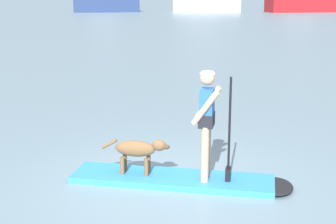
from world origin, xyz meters
name	(u,v)px	position (x,y,z in m)	size (l,w,h in m)	color
ground_plane	(172,182)	(0.00, 0.00, 0.00)	(400.00, 400.00, 0.00)	slate
paddleboard	(186,180)	(0.22, -0.06, 0.05)	(3.55, 1.64, 0.10)	#338CD8
person_paddler	(208,117)	(0.53, -0.14, 1.09)	(0.66, 0.56, 1.71)	tan
dog	(138,150)	(-0.53, 0.14, 0.50)	(1.10, 0.40, 0.59)	brown
moored_boat_center	(105,0)	(-4.39, 60.93, 1.51)	(8.83, 4.04, 12.61)	navy
moored_boat_far_port	(300,0)	(21.32, 58.89, 1.50)	(9.43, 4.35, 10.83)	maroon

